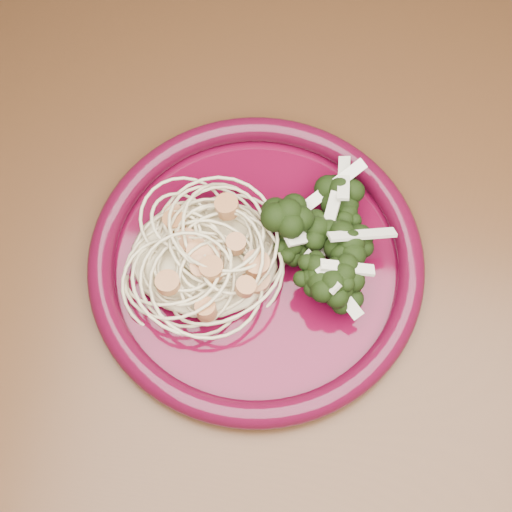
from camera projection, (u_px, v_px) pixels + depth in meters
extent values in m
plane|color=#55311D|center=(224.00, 455.00, 1.28)|extent=(3.50, 3.50, 0.00)
cube|color=#472814|center=(190.00, 327.00, 0.62)|extent=(1.20, 0.80, 0.04)
cylinder|color=#440518|center=(256.00, 264.00, 0.61)|extent=(0.31, 0.31, 0.01)
torus|color=#44071A|center=(256.00, 260.00, 0.61)|extent=(0.31, 0.31, 0.02)
ellipsoid|color=#C6B78A|center=(203.00, 253.00, 0.60)|extent=(0.14, 0.12, 0.03)
ellipsoid|color=black|center=(321.00, 255.00, 0.59)|extent=(0.09, 0.14, 0.05)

